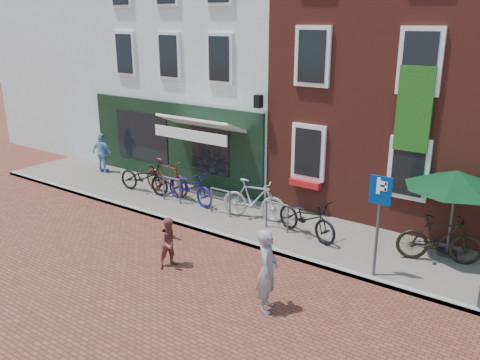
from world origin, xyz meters
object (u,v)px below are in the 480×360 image
Objects in this scene: bicycle_3 at (254,199)px; boy at (170,243)px; parking_sign at (379,208)px; woman at (267,270)px; bicycle_4 at (307,218)px; parasol at (457,176)px; bicycle_2 at (190,187)px; bicycle_5 at (440,239)px; bicycle_1 at (167,177)px; cafe_person at (102,153)px; bicycle_0 at (144,177)px.

boy is at bearing 167.63° from bicycle_3.
parking_sign is 1.35× the size of woman.
bicycle_4 is (1.96, 3.31, 0.01)m from boy.
parasol is 3.93m from bicycle_4.
bicycle_3 is at bearing 162.91° from parking_sign.
bicycle_5 is (7.71, 0.31, 0.06)m from bicycle_2.
bicycle_1 is (-6.54, 3.96, -0.20)m from woman.
parasol reaches higher than cafe_person.
bicycle_1 is at bearing 101.77° from bicycle_4.
bicycle_5 is (9.67, 0.44, 0.06)m from bicycle_0.
woman reaches higher than bicycle_5.
bicycle_2 is at bearing 162.86° from cafe_person.
cafe_person is (-10.37, 4.44, -0.03)m from woman.
parking_sign reaches higher than bicycle_4.
bicycle_5 is at bearing -98.20° from bicycle_3.
bicycle_0 is at bearing 72.09° from bicycle_5.
parking_sign is 1.20× the size of bicycle_1.
bicycle_1 is at bearing 76.61° from bicycle_3.
boy is at bearing -133.08° from bicycle_1.
parking_sign is 0.98× the size of parasol.
boy reaches higher than bicycle_2.
parking_sign reaches higher than cafe_person.
boy is 0.63× the size of bicycle_3.
parking_sign reaches higher than bicycle_1.
bicycle_5 is (8.92, 0.12, 0.00)m from bicycle_1.
bicycle_4 is at bearing 165.15° from cafe_person.
bicycle_4 is 1.03× the size of bicycle_5.
bicycle_3 is (2.46, 0.04, 0.06)m from bicycle_2.
bicycle_2 is 7.72m from bicycle_5.
bicycle_0 is 6.31m from bicycle_4.
bicycle_2 is at bearing -96.16° from bicycle_1.
parking_sign is 1.17× the size of bicycle_0.
cafe_person is 0.76× the size of bicycle_1.
parasol reaches higher than bicycle_2.
parasol reaches higher than bicycle_5.
bicycle_4 is at bearing -8.33° from woman.
parasol reaches higher than bicycle_0.
parking_sign is 1.20× the size of bicycle_5.
bicycle_2 is (1.21, -0.19, -0.06)m from bicycle_1.
cafe_person is at bearing 85.65° from bicycle_1.
parasol reaches higher than boy.
parasol is at bearing -28.93° from bicycle_5.
bicycle_0 is (-9.76, -1.04, -1.53)m from parasol.
cafe_person is 9.43m from bicycle_4.
parking_sign is at bearing -93.02° from bicycle_2.
boy is at bearing 165.04° from bicycle_4.
bicycle_3 reaches higher than bicycle_0.
parasol is 5.60m from bicycle_3.
boy is 0.63× the size of bicycle_1.
bicycle_5 is at bearing -86.52° from bicycle_1.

